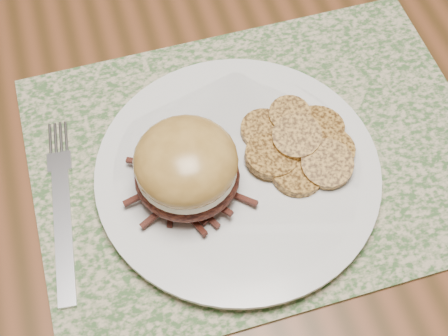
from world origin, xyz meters
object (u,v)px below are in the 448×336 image
at_px(dining_table, 0,93).
at_px(fork, 62,206).
at_px(dinner_plate, 238,173).
at_px(pork_sandwich, 186,168).

xyz_separation_m(dining_table, fork, (0.06, -0.23, 0.09)).
distance_m(dinner_plate, fork, 0.17).
bearing_deg(fork, pork_sandwich, -4.02).
xyz_separation_m(dining_table, dinner_plate, (0.23, -0.24, 0.09)).
bearing_deg(dining_table, pork_sandwich, -54.21).
height_order(dining_table, fork, fork).
distance_m(dinner_plate, pork_sandwich, 0.07).
distance_m(dining_table, dinner_plate, 0.35).
distance_m(dining_table, pork_sandwich, 0.34).
bearing_deg(dining_table, fork, -75.19).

